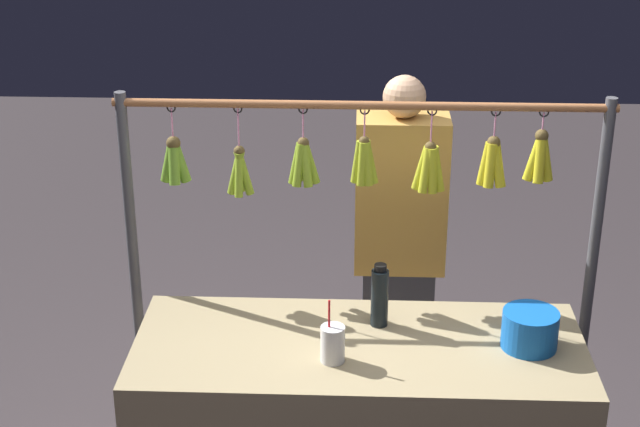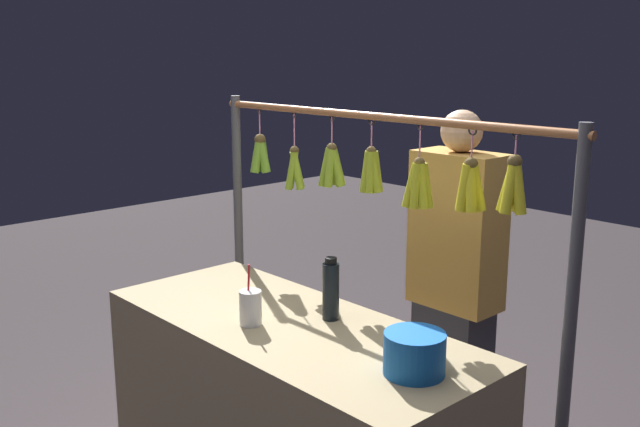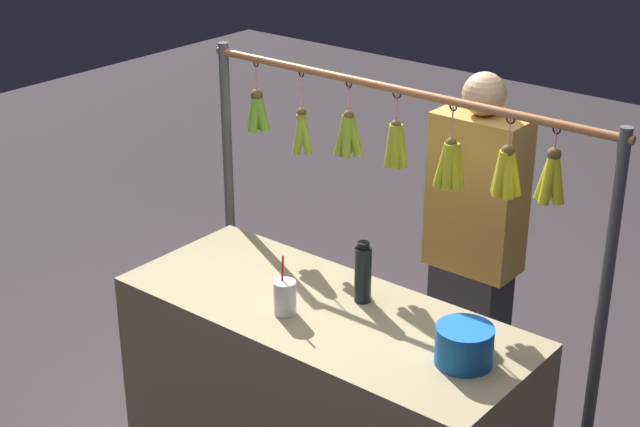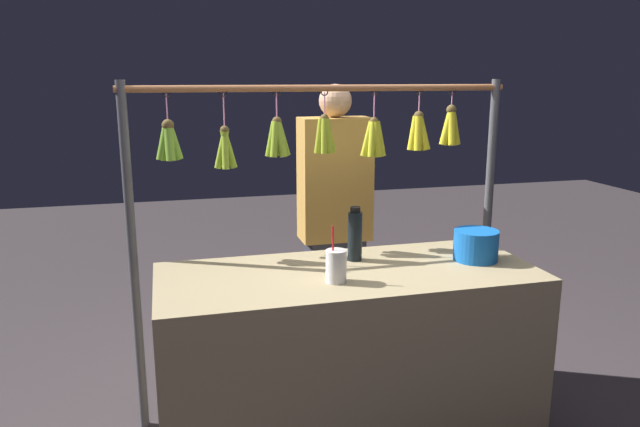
# 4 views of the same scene
# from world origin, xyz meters

# --- Properties ---
(market_counter) EXTENTS (1.63, 0.67, 0.86)m
(market_counter) POSITION_xyz_m (0.00, 0.00, 0.43)
(market_counter) COLOR tan
(market_counter) RESTS_ON ground
(display_rack) EXTENTS (1.88, 0.12, 1.66)m
(display_rack) POSITION_xyz_m (-0.02, -0.43, 1.21)
(display_rack) COLOR #4C4C51
(display_rack) RESTS_ON ground
(water_bottle) EXTENTS (0.07, 0.07, 0.25)m
(water_bottle) POSITION_xyz_m (-0.07, -0.14, 0.98)
(water_bottle) COLOR black
(water_bottle) RESTS_ON market_counter
(blue_bucket) EXTENTS (0.20, 0.20, 0.14)m
(blue_bucket) POSITION_xyz_m (-0.61, -0.01, 0.93)
(blue_bucket) COLOR blue
(blue_bucket) RESTS_ON market_counter
(drink_cup) EXTENTS (0.09, 0.09, 0.23)m
(drink_cup) POSITION_xyz_m (0.09, 0.12, 0.93)
(drink_cup) COLOR silver
(drink_cup) RESTS_ON market_counter
(vendor_person) EXTENTS (0.39, 0.21, 1.64)m
(vendor_person) POSITION_xyz_m (-0.17, -0.81, 0.81)
(vendor_person) COLOR #2D2D38
(vendor_person) RESTS_ON ground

